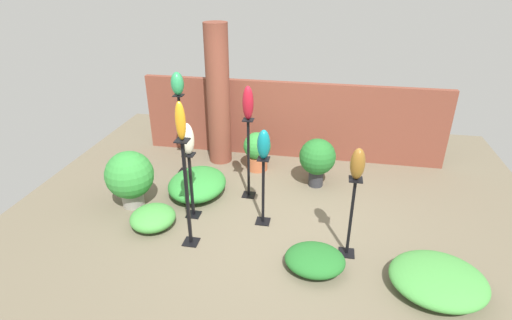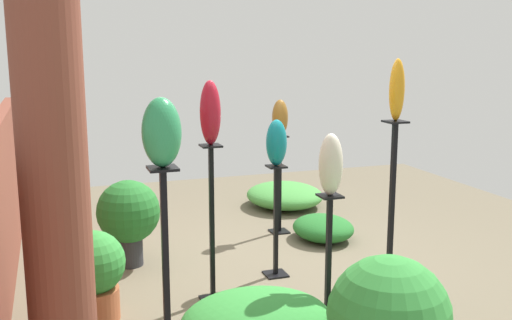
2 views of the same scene
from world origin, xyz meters
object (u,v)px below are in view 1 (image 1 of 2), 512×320
at_px(art_vase_bronze, 358,164).
at_px(art_vase_teal, 264,144).
at_px(art_vase_ruby, 248,103).
at_px(potted_plant_mid_left, 317,158).
at_px(pedestal_ivory, 192,188).
at_px(pedestal_teal, 263,194).
at_px(potted_plant_near_pillar, 257,150).
at_px(pedestal_ruby, 249,162).
at_px(pedestal_jade, 182,138).
at_px(art_vase_jade, 177,84).
at_px(art_vase_amber, 180,121).
at_px(pedestal_bronze, 350,221).
at_px(art_vase_ivory, 187,139).
at_px(pedestal_amber, 187,198).
at_px(potted_plant_front_right, 130,176).
at_px(brick_pillar, 218,96).

distance_m(art_vase_bronze, art_vase_teal, 1.28).
relative_size(art_vase_ruby, art_vase_teal, 1.23).
bearing_deg(potted_plant_mid_left, art_vase_ruby, -152.64).
bearing_deg(pedestal_ivory, pedestal_teal, 0.93).
distance_m(potted_plant_mid_left, potted_plant_near_pillar, 1.16).
bearing_deg(potted_plant_mid_left, pedestal_ruby, -152.64).
relative_size(art_vase_ruby, art_vase_bronze, 1.29).
distance_m(pedestal_jade, pedestal_ivory, 1.46).
xyz_separation_m(art_vase_jade, art_vase_teal, (1.65, -1.30, -0.38)).
distance_m(art_vase_amber, art_vase_teal, 1.19).
relative_size(art_vase_teal, potted_plant_mid_left, 0.50).
bearing_deg(pedestal_ruby, art_vase_amber, -111.22).
relative_size(pedestal_teal, art_vase_bronze, 2.60).
bearing_deg(pedestal_teal, pedestal_jade, 141.74).
bearing_deg(pedestal_bronze, art_vase_teal, 157.29).
xyz_separation_m(art_vase_bronze, potted_plant_near_pillar, (-1.56, 2.12, -0.91)).
xyz_separation_m(art_vase_bronze, art_vase_teal, (-1.18, 0.49, -0.07)).
height_order(art_vase_ivory, art_vase_bronze, art_vase_bronze).
bearing_deg(potted_plant_near_pillar, pedestal_bronze, -53.59).
bearing_deg(art_vase_bronze, pedestal_amber, -175.69).
bearing_deg(art_vase_teal, potted_plant_front_right, 177.66).
relative_size(art_vase_teal, potted_plant_near_pillar, 0.59).
bearing_deg(potted_plant_mid_left, pedestal_jade, 178.15).
distance_m(pedestal_ruby, art_vase_ivory, 1.17).
xyz_separation_m(brick_pillar, potted_plant_front_right, (-0.91, -1.78, -0.75)).
distance_m(art_vase_jade, art_vase_amber, 2.10).
xyz_separation_m(art_vase_ivory, potted_plant_front_right, (-1.00, 0.10, -0.73)).
distance_m(pedestal_jade, pedestal_ruby, 1.44).
distance_m(art_vase_jade, potted_plant_mid_left, 2.59).
bearing_deg(art_vase_jade, brick_pillar, 47.56).
height_order(brick_pillar, art_vase_jade, brick_pillar).
relative_size(pedestal_bronze, pedestal_teal, 1.07).
xyz_separation_m(pedestal_amber, potted_plant_front_right, (-1.18, 0.73, -0.19)).
height_order(art_vase_jade, art_vase_ivory, art_vase_jade).
bearing_deg(pedestal_amber, pedestal_teal, 36.77).
height_order(art_vase_bronze, art_vase_teal, art_vase_bronze).
height_order(pedestal_amber, art_vase_amber, art_vase_amber).
xyz_separation_m(pedestal_amber, pedestal_teal, (0.87, 0.65, -0.23)).
xyz_separation_m(pedestal_ruby, potted_plant_mid_left, (1.04, 0.54, -0.10)).
bearing_deg(pedestal_amber, brick_pillar, 96.02).
xyz_separation_m(pedestal_bronze, potted_plant_near_pillar, (-1.56, 2.12, -0.12)).
relative_size(art_vase_jade, art_vase_ruby, 0.76).
height_order(pedestal_ruby, potted_plant_front_right, pedestal_ruby).
bearing_deg(pedestal_jade, potted_plant_front_right, -108.00).
height_order(pedestal_bronze, pedestal_teal, pedestal_bronze).
distance_m(pedestal_ruby, pedestal_bronze, 1.93).
bearing_deg(art_vase_amber, potted_plant_mid_left, 50.24).
bearing_deg(pedestal_bronze, art_vase_ivory, 167.90).
xyz_separation_m(pedestal_amber, art_vase_bronze, (2.04, 0.15, 0.60)).
bearing_deg(art_vase_ruby, pedestal_teal, -63.09).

